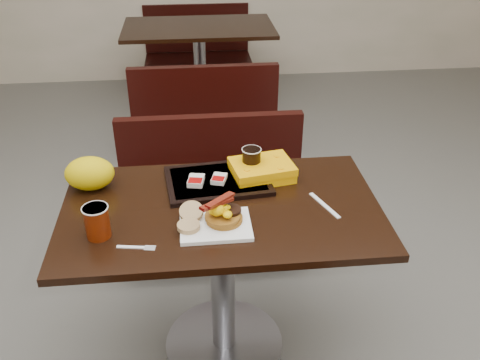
{
  "coord_description": "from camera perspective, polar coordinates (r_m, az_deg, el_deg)",
  "views": [
    {
      "loc": [
        -0.1,
        -1.65,
        1.86
      ],
      "look_at": [
        0.08,
        0.07,
        0.82
      ],
      "focal_mm": 39.54,
      "sensor_mm": 36.0,
      "label": 1
    }
  ],
  "objects": [
    {
      "name": "bench_far_n",
      "position": [
        5.18,
        -4.59,
        14.01
      ],
      "size": [
        1.0,
        0.46,
        0.72
      ],
      "primitive_type": null,
      "color": "black",
      "rests_on": "floor"
    },
    {
      "name": "hashbrown_sleeve_left",
      "position": [
        2.1,
        -4.77,
        -0.07
      ],
      "size": [
        0.07,
        0.09,
        0.02
      ],
      "primitive_type": "cube",
      "rotation": [
        0.0,
        0.0,
        -0.18
      ],
      "color": "silver",
      "rests_on": "tray"
    },
    {
      "name": "scrambled_eggs",
      "position": [
        1.86,
        -2.42,
        -3.36
      ],
      "size": [
        0.09,
        0.08,
        0.05
      ],
      "primitive_type": "ellipsoid",
      "rotation": [
        0.0,
        0.0,
        -0.04
      ],
      "color": "#F4E504",
      "rests_on": "pancake_stack"
    },
    {
      "name": "bacon_strips",
      "position": [
        1.84,
        -2.51,
        -2.48
      ],
      "size": [
        0.15,
        0.14,
        0.01
      ],
      "primitive_type": null,
      "rotation": [
        0.0,
        0.0,
        0.7
      ],
      "color": "#490505",
      "rests_on": "scrambled_eggs"
    },
    {
      "name": "muffin_bottom",
      "position": [
        1.86,
        -5.57,
        -4.98
      ],
      "size": [
        0.08,
        0.08,
        0.02
      ],
      "primitive_type": "cylinder",
      "rotation": [
        0.0,
        0.0,
        0.01
      ],
      "color": "tan",
      "rests_on": "platter"
    },
    {
      "name": "coffee_cup_far",
      "position": [
        2.16,
        1.24,
        2.15
      ],
      "size": [
        0.08,
        0.08,
        0.1
      ],
      "primitive_type": "cylinder",
      "rotation": [
        0.0,
        0.0,
        -0.14
      ],
      "color": "black",
      "rests_on": "tray"
    },
    {
      "name": "tray",
      "position": [
        2.14,
        -2.41,
        -0.1
      ],
      "size": [
        0.44,
        0.33,
        0.02
      ],
      "primitive_type": "cube",
      "rotation": [
        0.0,
        0.0,
        0.11
      ],
      "color": "black",
      "rests_on": "table_near"
    },
    {
      "name": "sausage_patty",
      "position": [
        1.89,
        -1.0,
        -3.25
      ],
      "size": [
        0.08,
        0.08,
        0.01
      ],
      "primitive_type": "cylinder",
      "rotation": [
        0.0,
        0.0,
        0.12
      ],
      "color": "black",
      "rests_on": "pancake_stack"
    },
    {
      "name": "coffee_cup_near",
      "position": [
        1.88,
        -15.17,
        -4.39
      ],
      "size": [
        0.09,
        0.09,
        0.12
      ],
      "primitive_type": "cylinder",
      "rotation": [
        0.0,
        0.0,
        0.12
      ],
      "color": "#922705",
      "rests_on": "table_near"
    },
    {
      "name": "platter",
      "position": [
        1.88,
        -2.65,
        -4.95
      ],
      "size": [
        0.25,
        0.2,
        0.01
      ],
      "primitive_type": "cube",
      "rotation": [
        0.0,
        0.0,
        0.0
      ],
      "color": "white",
      "rests_on": "table_near"
    },
    {
      "name": "pancake_stack",
      "position": [
        1.89,
        -1.72,
        -4.03
      ],
      "size": [
        0.13,
        0.13,
        0.03
      ],
      "primitive_type": "cylinder",
      "rotation": [
        0.0,
        0.0,
        -0.02
      ],
      "color": "#8E6117",
      "rests_on": "platter"
    },
    {
      "name": "clamshell",
      "position": [
        2.16,
        2.38,
        1.07
      ],
      "size": [
        0.28,
        0.23,
        0.07
      ],
      "primitive_type": "cube",
      "rotation": [
        0.0,
        0.0,
        0.19
      ],
      "color": "#F2A304",
      "rests_on": "table_near"
    },
    {
      "name": "muffin_top",
      "position": [
        1.91,
        -5.27,
        -3.43
      ],
      "size": [
        0.1,
        0.1,
        0.05
      ],
      "primitive_type": "cylinder",
      "rotation": [
        0.38,
        0.0,
        -0.16
      ],
      "color": "tan",
      "rests_on": "platter"
    },
    {
      "name": "fork",
      "position": [
        1.83,
        -11.73,
        -7.1
      ],
      "size": [
        0.13,
        0.05,
        0.0
      ],
      "primitive_type": null,
      "rotation": [
        0.0,
        0.0,
        -0.16
      ],
      "color": "white",
      "rests_on": "table_near"
    },
    {
      "name": "table_far",
      "position": [
        4.51,
        -4.31,
        11.62
      ],
      "size": [
        1.2,
        0.7,
        0.75
      ],
      "primitive_type": null,
      "color": "black",
      "rests_on": "floor"
    },
    {
      "name": "knife",
      "position": [
        2.02,
        9.11,
        -2.71
      ],
      "size": [
        0.08,
        0.18,
        0.0
      ],
      "primitive_type": "cube",
      "rotation": [
        0.0,
        0.0,
        -1.2
      ],
      "color": "white",
      "rests_on": "table_near"
    },
    {
      "name": "paper_bag",
      "position": [
        2.16,
        -15.92,
        0.7
      ],
      "size": [
        0.2,
        0.15,
        0.13
      ],
      "primitive_type": "ellipsoid",
      "rotation": [
        0.0,
        0.0,
        -0.02
      ],
      "color": "#E4C307",
      "rests_on": "table_near"
    },
    {
      "name": "floor",
      "position": [
        2.49,
        -1.71,
        -17.41
      ],
      "size": [
        6.0,
        7.0,
        0.01
      ],
      "primitive_type": "cube",
      "color": "slate",
      "rests_on": "ground"
    },
    {
      "name": "condiment_syrup",
      "position": [
        2.02,
        -4.68,
        -2.29
      ],
      "size": [
        0.05,
        0.05,
        0.01
      ],
      "primitive_type": "cube",
      "rotation": [
        0.0,
        0.0,
        0.68
      ],
      "color": "red",
      "rests_on": "table_near"
    },
    {
      "name": "bench_far_s",
      "position": [
        3.86,
        -3.93,
        7.99
      ],
      "size": [
        1.0,
        0.46,
        0.72
      ],
      "primitive_type": null,
      "color": "black",
      "rests_on": "floor"
    },
    {
      "name": "hashbrown_sleeve_right",
      "position": [
        2.11,
        -2.27,
        0.13
      ],
      "size": [
        0.07,
        0.08,
        0.02
      ],
      "primitive_type": "cube",
      "rotation": [
        0.0,
        0.0,
        -0.3
      ],
      "color": "silver",
      "rests_on": "tray"
    },
    {
      "name": "bench_near_n",
      "position": [
        2.79,
        -2.9,
        -1.6
      ],
      "size": [
        1.0,
        0.46,
        0.72
      ],
      "primitive_type": null,
      "color": "black",
      "rests_on": "floor"
    },
    {
      "name": "condiment_ketchup",
      "position": [
        2.06,
        -4.71,
        -1.56
      ],
      "size": [
        0.05,
        0.04,
        0.01
      ],
      "primitive_type": "cube",
      "rotation": [
        0.0,
        0.0,
        0.13
      ],
      "color": "#8C0504",
      "rests_on": "table_near"
    },
    {
      "name": "table_near",
      "position": [
        2.22,
        -1.86,
        -10.97
      ],
      "size": [
        1.2,
        0.7,
        0.75
      ],
      "primitive_type": null,
      "color": "black",
      "rests_on": "floor"
    }
  ]
}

